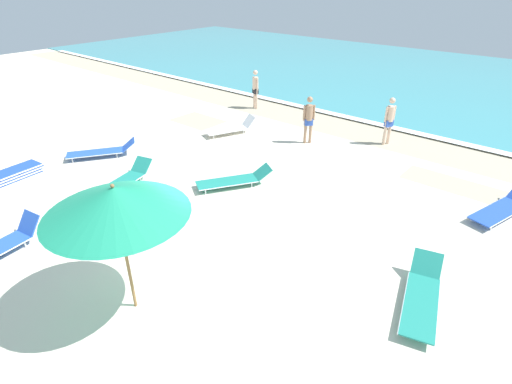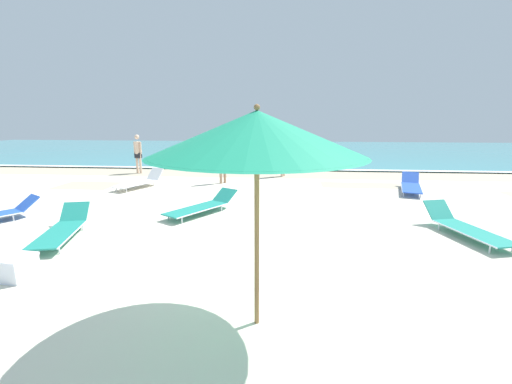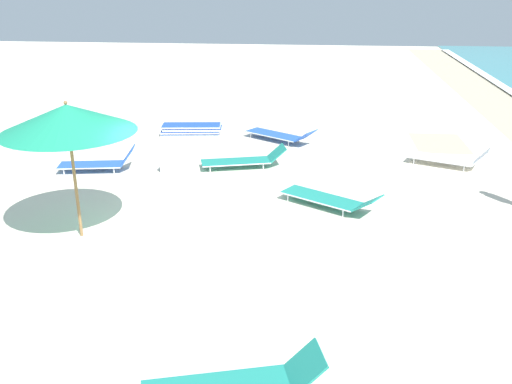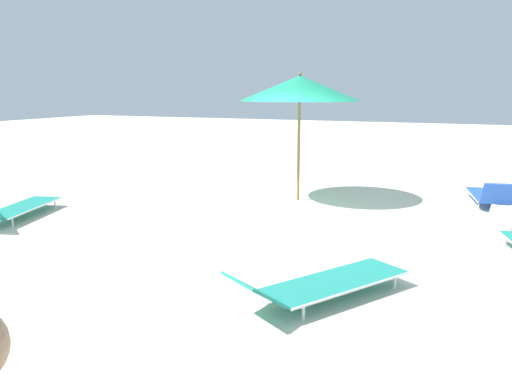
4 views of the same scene
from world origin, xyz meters
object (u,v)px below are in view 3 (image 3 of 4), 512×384
at_px(sun_lounger_under_umbrella, 281,135).
at_px(sun_lounger_near_water_left, 330,199).
at_px(sun_lounger_mid_beach_pair_a, 99,163).
at_px(beach_umbrella, 67,119).
at_px(lounger_stack, 191,129).
at_px(cooler_box, 171,165).
at_px(sun_lounger_mid_beach_solo, 244,160).
at_px(sun_lounger_mid_beach_pair_b, 450,158).

distance_m(sun_lounger_under_umbrella, sun_lounger_near_water_left, 5.20).
bearing_deg(sun_lounger_mid_beach_pair_a, sun_lounger_under_umbrella, 115.74).
distance_m(beach_umbrella, sun_lounger_near_water_left, 5.64).
bearing_deg(lounger_stack, cooler_box, -3.10).
height_order(sun_lounger_near_water_left, cooler_box, sun_lounger_near_water_left).
relative_size(beach_umbrella, sun_lounger_mid_beach_pair_a, 1.33).
xyz_separation_m(sun_lounger_near_water_left, sun_lounger_mid_beach_solo, (-2.50, -2.18, 0.00)).
xyz_separation_m(sun_lounger_under_umbrella, cooler_box, (3.02, -2.63, -0.02)).
distance_m(sun_lounger_near_water_left, cooler_box, 4.47).
height_order(sun_lounger_under_umbrella, sun_lounger_mid_beach_pair_b, sun_lounger_mid_beach_pair_b).
bearing_deg(beach_umbrella, sun_lounger_mid_beach_solo, 148.62).
xyz_separation_m(beach_umbrella, sun_lounger_near_water_left, (-1.90, 4.86, -2.14)).
bearing_deg(sun_lounger_near_water_left, cooler_box, -84.41).
height_order(beach_umbrella, sun_lounger_near_water_left, beach_umbrella).
xyz_separation_m(lounger_stack, sun_lounger_mid_beach_pair_a, (3.66, -1.65, 0.06)).
bearing_deg(sun_lounger_near_water_left, sun_lounger_mid_beach_solo, -106.89).
bearing_deg(beach_umbrella, sun_lounger_mid_beach_pair_b, 121.95).
relative_size(sun_lounger_under_umbrella, sun_lounger_near_water_left, 1.01).
height_order(sun_lounger_near_water_left, sun_lounger_mid_beach_pair_b, sun_lounger_mid_beach_pair_b).
relative_size(lounger_stack, cooler_box, 3.72).
height_order(sun_lounger_near_water_left, sun_lounger_mid_beach_solo, sun_lounger_mid_beach_solo).
bearing_deg(lounger_stack, beach_umbrella, -11.50).
relative_size(sun_lounger_near_water_left, cooler_box, 4.24).
bearing_deg(sun_lounger_mid_beach_pair_b, sun_lounger_mid_beach_pair_a, -58.95).
bearing_deg(sun_lounger_under_umbrella, cooler_box, -7.67).
bearing_deg(cooler_box, sun_lounger_mid_beach_solo, -159.39).
distance_m(beach_umbrella, sun_lounger_mid_beach_pair_a, 4.41).
xyz_separation_m(lounger_stack, cooler_box, (3.52, 0.21, 0.02)).
xyz_separation_m(sun_lounger_mid_beach_pair_a, cooler_box, (-0.14, 1.86, -0.04)).
relative_size(sun_lounger_mid_beach_pair_a, sun_lounger_mid_beach_pair_b, 0.96).
bearing_deg(sun_lounger_under_umbrella, sun_lounger_mid_beach_pair_a, -21.44).
bearing_deg(beach_umbrella, cooler_box, 167.55).
relative_size(sun_lounger_mid_beach_solo, sun_lounger_mid_beach_pair_a, 1.14).
xyz_separation_m(beach_umbrella, sun_lounger_under_umbrella, (-6.91, 3.49, -2.14)).
bearing_deg(lounger_stack, sun_lounger_under_umbrella, 73.65).
bearing_deg(beach_umbrella, lounger_stack, 174.99).
bearing_deg(sun_lounger_mid_beach_pair_a, sun_lounger_mid_beach_solo, 90.60).
xyz_separation_m(sun_lounger_under_umbrella, sun_lounger_near_water_left, (5.01, 1.38, -0.00)).
relative_size(sun_lounger_mid_beach_pair_a, cooler_box, 3.81).
xyz_separation_m(beach_umbrella, sun_lounger_mid_beach_pair_a, (-3.74, -1.00, -2.12)).
bearing_deg(sun_lounger_mid_beach_pair_b, sun_lounger_near_water_left, -22.59).
bearing_deg(sun_lounger_mid_beach_pair_a, beach_umbrella, 5.46).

